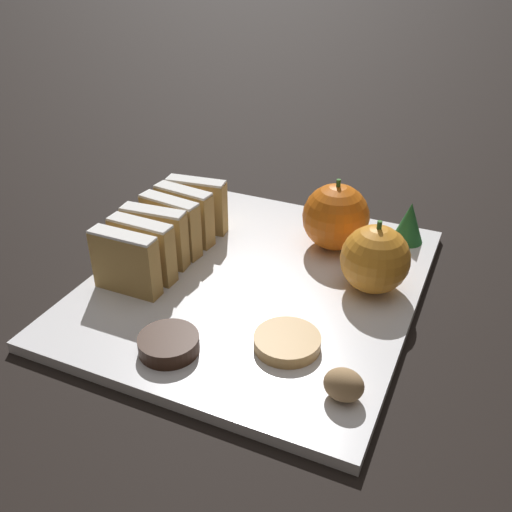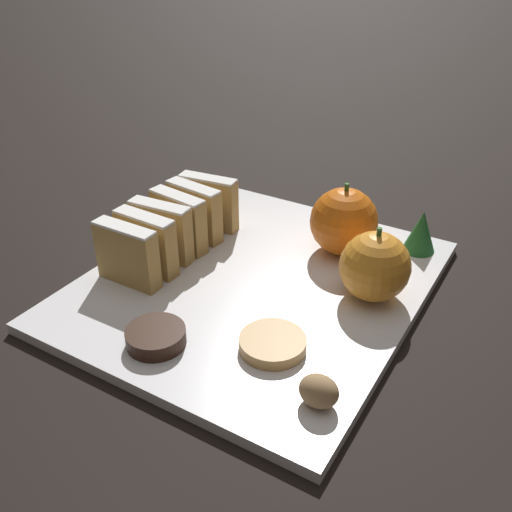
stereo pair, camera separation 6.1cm
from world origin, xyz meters
name	(u,v)px [view 1 (the left image)]	position (x,y,z in m)	size (l,w,h in m)	color
ground_plane	(256,289)	(0.00, 0.00, 0.00)	(6.00, 6.00, 0.00)	black
serving_platter	(256,284)	(0.00, 0.00, 0.01)	(0.34, 0.38, 0.01)	white
stollen_slice_front	(125,263)	(-0.11, -0.07, 0.05)	(0.07, 0.02, 0.07)	tan
stollen_slice_second	(142,250)	(-0.11, -0.04, 0.05)	(0.07, 0.02, 0.07)	tan
stollen_slice_third	(155,237)	(-0.12, -0.01, 0.05)	(0.07, 0.03, 0.07)	tan
stollen_slice_fourth	(171,226)	(-0.11, 0.02, 0.05)	(0.08, 0.03, 0.07)	tan
stollen_slice_fifth	(185,215)	(-0.11, 0.05, 0.05)	(0.08, 0.03, 0.07)	tan
stollen_slice_sixth	(197,205)	(-0.11, 0.07, 0.05)	(0.08, 0.03, 0.07)	tan
orange_near	(336,217)	(0.06, 0.10, 0.05)	(0.08, 0.08, 0.09)	orange
orange_far	(375,259)	(0.12, 0.04, 0.05)	(0.07, 0.07, 0.08)	orange
walnut	(344,385)	(0.14, -0.13, 0.03)	(0.03, 0.03, 0.03)	#9E7A51
chocolate_cookie	(169,344)	(-0.02, -0.14, 0.02)	(0.06, 0.06, 0.02)	black
gingerbread_cookie	(287,342)	(0.07, -0.09, 0.02)	(0.06, 0.06, 0.01)	tan
evergreen_sprig	(409,222)	(0.13, 0.15, 0.04)	(0.04, 0.04, 0.05)	#23662D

